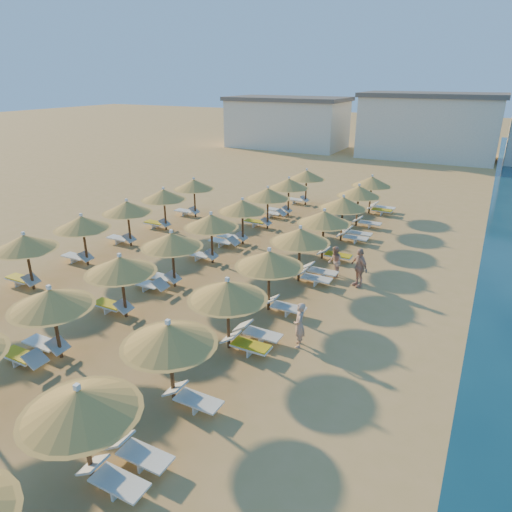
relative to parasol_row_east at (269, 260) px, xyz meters
The scene contains 9 objects.
ground 3.76m from the parasol_row_east, 144.11° to the right, with size 220.00×220.00×0.00m, color tan.
hotel_blocks 43.44m from the parasol_row_east, 89.63° to the left, with size 49.52×10.56×8.10m.
parasol_row_east is the anchor object (origin of this frame).
parasol_row_west 4.84m from the parasol_row_east, behind, with size 2.80×35.11×2.76m.
parasol_row_inland 10.40m from the parasol_row_east, behind, with size 2.80×22.19×2.76m.
loungers 4.33m from the parasol_row_east, behind, with size 13.60×33.84×0.66m.
beachgoer_a 3.23m from the parasol_row_east, 41.91° to the right, with size 0.62×0.41×1.69m, color tan.
beachgoer_b 4.94m from the parasol_row_east, 73.70° to the left, with size 0.74×0.58×1.53m, color tan.
beachgoer_c 4.97m from the parasol_row_east, 56.50° to the left, with size 1.09×0.45×1.86m, color tan.
Camera 1 is at (9.82, -13.43, 9.11)m, focal length 32.00 mm.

